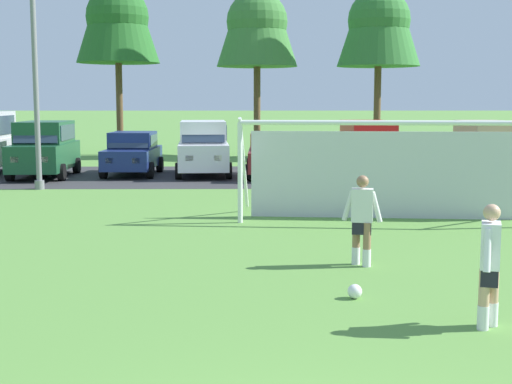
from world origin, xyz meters
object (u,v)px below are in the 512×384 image
soccer_ball (355,291)px  player_striker_near (442,185)px  parked_car_slot_center (203,147)px  parked_car_slot_right (368,147)px  parked_car_slot_left (45,148)px  parked_car_slot_far_right (487,147)px  player_winger_left (362,221)px  parked_car_slot_center_left (133,153)px  parked_car_slot_center_right (272,155)px  player_midfield_center (490,266)px  street_lamp (40,60)px  soccer_goal (390,168)px

soccer_ball → player_striker_near: bearing=66.6°
player_striker_near → parked_car_slot_center: size_ratio=0.35×
soccer_ball → parked_car_slot_right: (3.23, 18.48, 1.00)m
soccer_ball → parked_car_slot_left: size_ratio=0.05×
parked_car_slot_far_right → player_winger_left: bearing=-115.0°
parked_car_slot_center_left → parked_car_slot_center_right: (5.56, -0.96, 0.00)m
parked_car_slot_right → parked_car_slot_left: bearing=-176.2°
player_midfield_center → parked_car_slot_far_right: size_ratio=0.35×
player_midfield_center → parked_car_slot_far_right: 20.87m
parked_car_slot_center → street_lamp: (-5.08, -4.55, 3.17)m
parked_car_slot_center_left → parked_car_slot_right: size_ratio=0.90×
parked_car_slot_center_right → player_striker_near: bearing=-67.3°
soccer_goal → parked_car_slot_left: 15.44m
parked_car_slot_center_left → parked_car_slot_far_right: bearing=0.5°
parked_car_slot_left → player_winger_left: bearing=-57.1°
soccer_ball → parked_car_slot_left: 20.08m
street_lamp → parked_car_slot_center_right: bearing=25.5°
soccer_goal → player_winger_left: bearing=-106.2°
player_midfield_center → parked_car_slot_left: 22.05m
parked_car_slot_left → soccer_ball: bearing=-61.5°
player_midfield_center → parked_car_slot_far_right: (6.46, 19.85, 0.29)m
soccer_ball → parked_car_slot_center_left: size_ratio=0.05×
player_striker_near → parked_car_slot_center: bearing=122.8°
parked_car_slot_left → street_lamp: size_ratio=0.56×
player_winger_left → parked_car_slot_far_right: 17.90m
player_midfield_center → player_winger_left: bearing=106.9°
parked_car_slot_left → parked_car_slot_center_right: parked_car_slot_left is taller
parked_car_slot_far_right → street_lamp: (-16.47, -4.80, 3.17)m
parked_car_slot_center → parked_car_slot_center_left: bearing=177.5°
parked_car_slot_left → parked_car_slot_center_left: size_ratio=1.11×
player_midfield_center → parked_car_slot_center: parked_car_slot_center is taller
player_midfield_center → player_winger_left: size_ratio=1.00×
player_striker_near → player_midfield_center: (-1.80, -9.14, 0.00)m
parked_car_slot_left → parked_car_slot_far_right: 17.57m
player_winger_left → parked_car_slot_center_right: (-1.12, 15.14, 0.05)m
parked_car_slot_right → parked_car_slot_far_right: size_ratio=1.01×
street_lamp → player_striker_near: bearing=-26.6°
player_striker_near → player_winger_left: 6.24m
soccer_goal → parked_car_slot_left: soccer_goal is taller
soccer_ball → parked_car_slot_center: parked_car_slot_center is taller
player_winger_left → street_lamp: (-8.92, 11.43, 3.46)m
soccer_ball → parked_car_slot_center_right: bearing=92.3°
player_midfield_center → parked_car_slot_center_right: 18.89m
player_winger_left → soccer_ball: bearing=-101.2°
parked_car_slot_center → parked_car_slot_right: bearing=2.6°
player_striker_near → parked_car_slot_center_left: size_ratio=0.39×
player_striker_near → parked_car_slot_left: parked_car_slot_left is taller
parked_car_slot_center_left → parked_car_slot_center_right: 5.64m
parked_car_slot_right → street_lamp: size_ratio=0.57×
player_striker_near → street_lamp: street_lamp is taller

